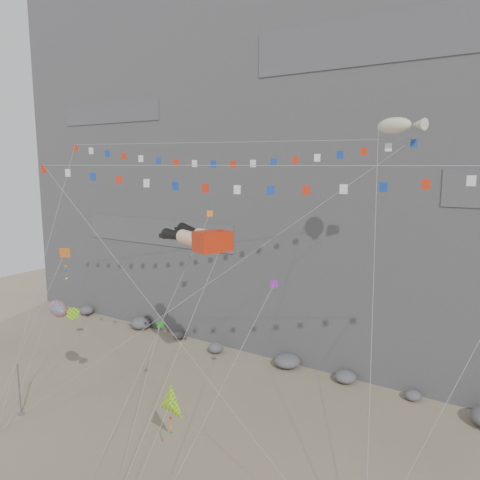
{
  "coord_description": "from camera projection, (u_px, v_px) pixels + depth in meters",
  "views": [
    {
      "loc": [
        19.91,
        -22.1,
        19.8
      ],
      "look_at": [
        -0.35,
        9.0,
        13.81
      ],
      "focal_mm": 35.0,
      "sensor_mm": 36.0,
      "label": 1
    }
  ],
  "objects": [
    {
      "name": "small_kite_a",
      "position": [
        208.0,
        218.0,
        39.41
      ],
      "size": [
        1.8,
        15.02,
        21.29
      ],
      "color": "orange",
      "rests_on": "ground"
    },
    {
      "name": "legs_kite",
      "position": [
        197.0,
        237.0,
        35.13
      ],
      "size": [
        8.57,
        16.12,
        19.03
      ],
      "rotation": [
        0.0,
        0.0,
        -0.4
      ],
      "color": "red",
      "rests_on": "ground"
    },
    {
      "name": "anchor_pole_left",
      "position": [
        19.0,
        390.0,
        37.13
      ],
      "size": [
        0.12,
        0.12,
        4.26
      ],
      "primitive_type": "cylinder",
      "color": "gray",
      "rests_on": "ground"
    },
    {
      "name": "small_kite_b",
      "position": [
        272.0,
        287.0,
        30.44
      ],
      "size": [
        3.15,
        9.74,
        15.28
      ],
      "color": "purple",
      "rests_on": "ground"
    },
    {
      "name": "blimp_windsock",
      "position": [
        394.0,
        126.0,
        31.34
      ],
      "size": [
        5.3,
        14.52,
        26.12
      ],
      "color": "beige",
      "rests_on": "ground"
    },
    {
      "name": "talus_boulders",
      "position": [
        287.0,
        361.0,
        46.14
      ],
      "size": [
        60.0,
        3.0,
        1.2
      ],
      "primitive_type": null,
      "color": "slate",
      "rests_on": "ground"
    },
    {
      "name": "harlequin_kite",
      "position": [
        64.0,
        254.0,
        38.09
      ],
      "size": [
        2.94,
        7.24,
        14.24
      ],
      "color": "red",
      "rests_on": "ground"
    },
    {
      "name": "fish_windsock",
      "position": [
        58.0,
        309.0,
        35.86
      ],
      "size": [
        4.27,
        4.84,
        9.88
      ],
      "color": "#F1530C",
      "rests_on": "ground"
    },
    {
      "name": "flag_banner_upper",
      "position": [
        223.0,
        143.0,
        36.21
      ],
      "size": [
        27.09,
        16.61,
        27.71
      ],
      "color": "red",
      "rests_on": "ground"
    },
    {
      "name": "cliff",
      "position": [
        350.0,
        120.0,
        54.65
      ],
      "size": [
        80.0,
        28.0,
        50.0
      ],
      "primitive_type": "cube",
      "color": "slate",
      "rests_on": "ground"
    },
    {
      "name": "flag_banner_lower",
      "position": [
        254.0,
        166.0,
        28.23
      ],
      "size": [
        31.83,
        8.01,
        22.37
      ],
      "color": "red",
      "rests_on": "ground"
    },
    {
      "name": "ground",
      "position": [
        173.0,
        456.0,
        32.17
      ],
      "size": [
        120.0,
        120.0,
        0.0
      ],
      "primitive_type": "plane",
      "color": "gray",
      "rests_on": "ground"
    },
    {
      "name": "small_kite_c",
      "position": [
        159.0,
        327.0,
        32.54
      ],
      "size": [
        2.99,
        7.7,
        11.51
      ],
      "color": "#1AA419",
      "rests_on": "ground"
    },
    {
      "name": "delta_kite",
      "position": [
        170.0,
        404.0,
        28.54
      ],
      "size": [
        2.91,
        7.52,
        8.94
      ],
      "color": "yellow",
      "rests_on": "ground"
    }
  ]
}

